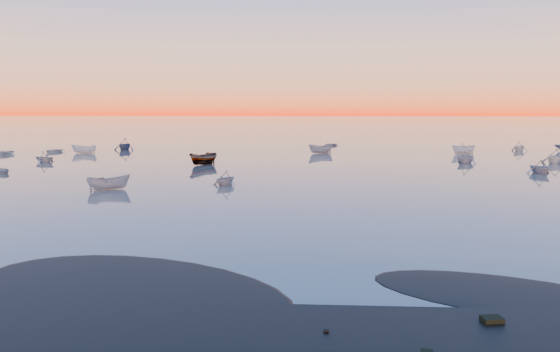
# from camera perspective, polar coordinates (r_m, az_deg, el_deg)

# --- Properties ---
(ground) EXTENTS (600.00, 600.00, 0.00)m
(ground) POSITION_cam_1_polar(r_m,az_deg,el_deg) (122.27, 3.28, 3.88)
(ground) COLOR #655C54
(ground) RESTS_ON ground
(mud_lobes) EXTENTS (140.00, 6.00, 0.07)m
(mud_lobes) POSITION_cam_1_polar(r_m,az_deg,el_deg) (22.25, 3.12, -11.56)
(mud_lobes) COLOR black
(mud_lobes) RESTS_ON ground
(moored_fleet) EXTENTS (124.00, 58.00, 1.20)m
(moored_fleet) POSITION_cam_1_polar(r_m,az_deg,el_deg) (75.40, 3.26, 1.78)
(moored_fleet) COLOR beige
(moored_fleet) RESTS_ON ground
(boat_near_center) EXTENTS (2.85, 3.97, 1.26)m
(boat_near_center) POSITION_cam_1_polar(r_m,az_deg,el_deg) (49.83, -17.44, -1.36)
(boat_near_center) COLOR gray
(boat_near_center) RESTS_ON ground
(boat_near_right) EXTENTS (3.63, 2.40, 1.17)m
(boat_near_right) POSITION_cam_1_polar(r_m,az_deg,el_deg) (65.37, 25.47, 0.24)
(boat_near_right) COLOR gray
(boat_near_right) RESTS_ON ground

